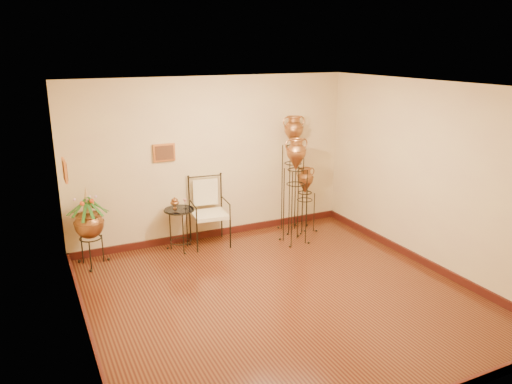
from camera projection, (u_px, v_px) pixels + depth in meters
name	position (u px, v px, depth m)	size (l,w,h in m)	color
ground	(281.00, 296.00, 6.77)	(5.00, 5.00, 0.00)	#592F15
room_shell	(282.00, 172.00, 6.28)	(5.02, 5.02, 2.81)	#CDAF84
amphora_tall	(293.00, 173.00, 8.90)	(0.50, 0.50, 2.12)	black
amphora_mid	(295.00, 191.00, 8.38)	(0.53, 0.53, 1.83)	black
amphora_short	(305.00, 199.00, 9.04)	(0.44, 0.44, 1.20)	black
planter_urn	(89.00, 221.00, 7.54)	(0.86, 0.86, 1.29)	black
armchair	(209.00, 212.00, 8.38)	(0.71, 0.67, 1.16)	black
side_table	(180.00, 229.00, 8.22)	(0.64, 0.64, 0.90)	black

